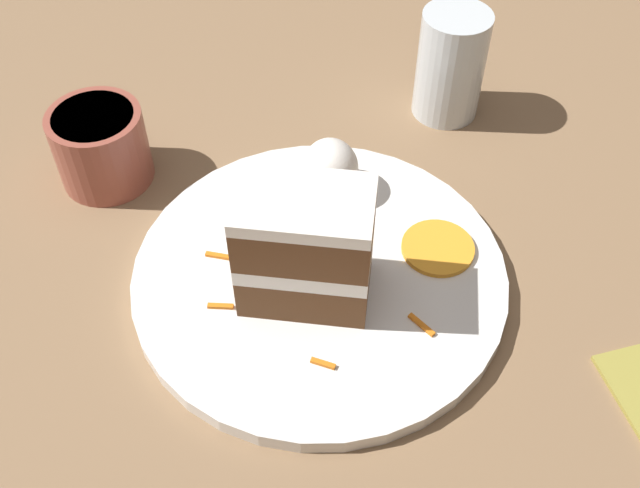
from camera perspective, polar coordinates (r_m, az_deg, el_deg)
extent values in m
plane|color=#4C4742|center=(0.65, 2.18, -4.06)|extent=(6.00, 6.00, 0.00)
cube|color=#846647|center=(0.64, 2.21, -3.37)|extent=(1.20, 1.04, 0.03)
cylinder|color=white|center=(0.62, 0.00, -2.66)|extent=(0.31, 0.31, 0.01)
cube|color=brown|center=(0.59, -1.08, -2.30)|extent=(0.09, 0.11, 0.04)
cube|color=white|center=(0.57, -1.12, -0.60)|extent=(0.09, 0.11, 0.01)
cube|color=brown|center=(0.55, -1.16, 1.22)|extent=(0.09, 0.11, 0.04)
cube|color=white|center=(0.53, -1.20, 3.05)|extent=(0.09, 0.11, 0.01)
ellipsoid|color=white|center=(0.66, 0.80, 5.82)|extent=(0.06, 0.05, 0.05)
cylinder|color=orange|center=(0.64, 8.97, -0.29)|extent=(0.06, 0.06, 0.00)
cube|color=orange|center=(0.56, 0.23, -9.09)|extent=(0.01, 0.02, 0.00)
cube|color=orange|center=(0.65, 0.18, 1.50)|extent=(0.01, 0.02, 0.00)
cube|color=orange|center=(0.59, 7.74, -6.12)|extent=(0.02, 0.02, 0.00)
cube|color=orange|center=(0.65, 3.26, 1.47)|extent=(0.01, 0.01, 0.00)
cube|color=orange|center=(0.67, -5.42, 3.17)|extent=(0.01, 0.02, 0.00)
cube|color=orange|center=(0.60, -7.59, -4.72)|extent=(0.01, 0.02, 0.00)
cube|color=orange|center=(0.63, -7.57, -0.93)|extent=(0.01, 0.03, 0.00)
cylinder|color=silver|center=(0.77, 9.92, 13.30)|extent=(0.07, 0.07, 0.11)
cylinder|color=silver|center=(0.79, 9.58, 11.18)|extent=(0.06, 0.06, 0.04)
cylinder|color=#994C3D|center=(0.72, -16.33, 7.12)|extent=(0.09, 0.09, 0.07)
cylinder|color=#382314|center=(0.70, -16.88, 9.00)|extent=(0.07, 0.07, 0.01)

